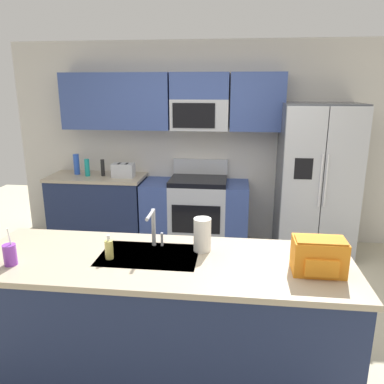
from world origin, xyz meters
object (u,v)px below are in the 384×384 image
(bottle_blue, at_px, (77,164))
(backpack, at_px, (319,255))
(toaster, at_px, (123,170))
(bottle_teal, at_px, (87,168))
(drink_cup_purple, at_px, (10,255))
(sink_faucet, at_px, (153,225))
(paper_towel_roll, at_px, (202,235))
(pepper_mill, at_px, (103,168))
(range_oven, at_px, (195,212))
(refrigerator, at_px, (316,181))
(soap_dispenser, at_px, (109,249))

(bottle_blue, distance_m, backpack, 3.64)
(backpack, bearing_deg, toaster, 129.25)
(bottle_teal, bearing_deg, backpack, -44.61)
(bottle_blue, distance_m, drink_cup_purple, 2.72)
(sink_faucet, relative_size, paper_towel_roll, 1.17)
(bottle_teal, xyz_separation_m, sink_faucet, (1.35, -2.15, 0.05))
(toaster, relative_size, drink_cup_purple, 1.08)
(bottle_teal, bearing_deg, drink_cup_purple, -79.36)
(toaster, bearing_deg, pepper_mill, 170.22)
(bottle_blue, bearing_deg, drink_cup_purple, -75.96)
(toaster, xyz_separation_m, drink_cup_purple, (-0.01, -2.53, -0.02))
(range_oven, distance_m, drink_cup_purple, 2.80)
(bottle_teal, height_order, backpack, backpack)
(bottle_teal, xyz_separation_m, paper_towel_roll, (1.71, -2.17, 0.01))
(range_oven, xyz_separation_m, toaster, (-0.93, -0.05, 0.55))
(toaster, height_order, pepper_mill, pepper_mill)
(range_oven, relative_size, refrigerator, 0.74)
(toaster, bearing_deg, bottle_blue, 171.20)
(backpack, bearing_deg, range_oven, 112.85)
(toaster, xyz_separation_m, paper_towel_roll, (1.22, -2.16, 0.03))
(pepper_mill, height_order, sink_faucet, sink_faucet)
(bottle_blue, xyz_separation_m, drink_cup_purple, (0.66, -2.64, -0.06))
(paper_towel_roll, bearing_deg, bottle_teal, 128.15)
(drink_cup_purple, bearing_deg, sink_faucet, 24.33)
(refrigerator, bearing_deg, pepper_mill, 178.53)
(range_oven, relative_size, pepper_mill, 6.28)
(bottle_teal, height_order, drink_cup_purple, drink_cup_purple)
(sink_faucet, bearing_deg, pepper_mill, 117.80)
(range_oven, xyz_separation_m, bottle_blue, (-1.60, 0.05, 0.59))
(bottle_blue, distance_m, soap_dispenser, 2.78)
(backpack, bearing_deg, refrigerator, 79.47)
(drink_cup_purple, bearing_deg, toaster, 89.80)
(refrigerator, relative_size, backpack, 5.78)
(drink_cup_purple, xyz_separation_m, backpack, (1.98, 0.12, 0.05))
(toaster, xyz_separation_m, bottle_teal, (-0.49, 0.01, 0.02))
(toaster, height_order, soap_dispenser, toaster)
(bottle_teal, height_order, soap_dispenser, bottle_teal)
(sink_faucet, bearing_deg, toaster, 111.99)
(toaster, bearing_deg, sink_faucet, -68.01)
(pepper_mill, relative_size, sink_faucet, 0.77)
(toaster, xyz_separation_m, backpack, (1.97, -2.41, 0.03))
(range_oven, bearing_deg, paper_towel_roll, -82.60)
(soap_dispenser, height_order, backpack, backpack)
(refrigerator, height_order, toaster, refrigerator)
(bottle_blue, bearing_deg, toaster, -8.80)
(drink_cup_purple, bearing_deg, soap_dispenser, 15.18)
(bottle_teal, relative_size, paper_towel_roll, 0.94)
(paper_towel_roll, bearing_deg, bottle_blue, 129.83)
(pepper_mill, bearing_deg, bottle_teal, -169.20)
(toaster, bearing_deg, paper_towel_roll, -60.55)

